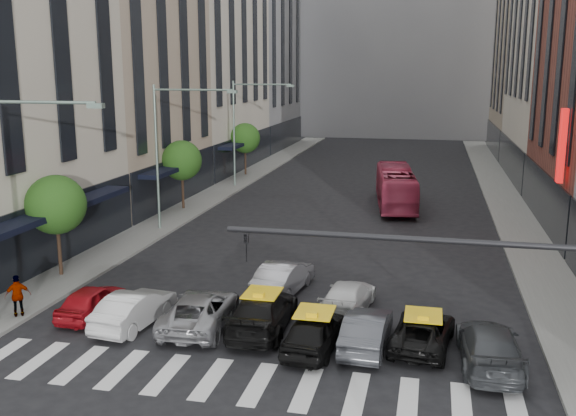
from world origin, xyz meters
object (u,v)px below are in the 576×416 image
Objects in this scene: streetlamp_far at (244,119)px; car_red at (92,301)px; streetlamp_near at (3,180)px; pedestrian_far at (18,296)px; taxi_center at (315,331)px; taxi_left at (262,312)px; car_white_front at (135,308)px; bus at (396,187)px; streetlamp_mid at (170,138)px.

car_red is (2.38, -30.30, -5.24)m from streetlamp_far.
pedestrian_far is (-0.36, 0.70, -4.89)m from streetlamp_near.
pedestrian_far is at bearing 117.07° from streetlamp_near.
taxi_left is at bearing -24.84° from taxi_center.
car_white_front is 0.41× the size of bus.
bus is 29.29m from pedestrian_far.
car_white_front is (4.55, -14.86, -5.19)m from streetlamp_mid.
pedestrian_far reaches higher than taxi_left.
taxi_left is 25.06m from bus.
bus is 6.13× the size of pedestrian_far.
bus is at bearing -112.74° from car_red.
streetlamp_near reaches higher than taxi_left.
streetlamp_far is 32.08m from taxi_left.
car_white_front is at bearing 0.13° from taxi_center.
bus is (8.73, 25.47, 0.76)m from car_white_front.
taxi_left is at bearing 74.65° from bus.
pedestrian_far is at bearing -90.65° from streetlamp_far.
streetlamp_mid is at bearing -127.18° from pedestrian_far.
streetlamp_near is at bearing 81.22° from pedestrian_far.
taxi_left is (9.63, -14.17, -5.15)m from streetlamp_mid.
car_red is at bearing -2.07° from taxi_center.
streetlamp_near is 2.14× the size of taxi_center.
streetlamp_mid is at bearing -47.28° from taxi_center.
streetlamp_near is at bearing 9.12° from taxi_left.
taxi_left is at bearing 10.79° from streetlamp_near.
streetlamp_mid is at bearing 90.00° from streetlamp_near.
car_red is 0.92× the size of taxi_center.
pedestrian_far is (-13.63, -25.92, -0.46)m from bus.
car_red is 2.93m from pedestrian_far.
streetlamp_mid is at bearing -57.47° from taxi_left.
streetlamp_mid is 20.24m from taxi_center.
car_red is at bearing 164.38° from pedestrian_far.
car_red is (2.38, -14.30, -5.24)m from streetlamp_mid.
streetlamp_far reaches higher than bus.
car_white_front is (4.55, -30.86, -5.19)m from streetlamp_far.
streetlamp_far is at bearing -73.97° from taxi_left.
streetlamp_mid reaches higher than bus.
streetlamp_far is 31.62m from car_white_front.
streetlamp_mid reaches higher than car_red.
car_red is at bearing -80.56° from streetlamp_mid.
car_red is 0.74× the size of taxi_left.
pedestrian_far is (-2.73, -1.01, 0.36)m from car_red.
taxi_center is at bearing 148.39° from taxi_left.
car_white_front is (4.55, 1.14, -5.19)m from streetlamp_near.
streetlamp_mid is 16.38m from car_white_front.
bus reaches higher than pedestrian_far.
streetlamp_mid is 1.00× the size of streetlamp_far.
streetlamp_far is 2.06× the size of car_white_front.
car_red is 27.20m from bus.
streetlamp_far is at bearing -64.13° from taxi_center.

